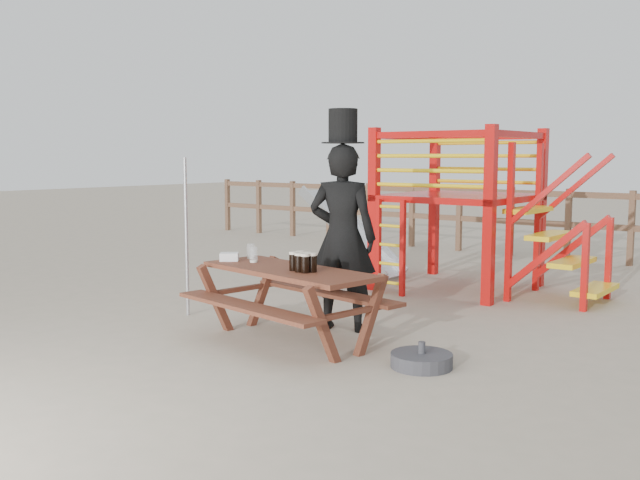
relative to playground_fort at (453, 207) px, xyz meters
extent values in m
plane|color=tan|center=(-0.12, -3.58, -1.07)|extent=(60.00, 60.00, 0.00)
cube|color=brown|center=(-0.12, 3.42, 0.03)|extent=(15.00, 0.06, 0.10)
cube|color=brown|center=(-0.12, 3.42, -0.47)|extent=(15.00, 0.06, 0.10)
cube|color=brown|center=(-7.62, 3.42, -0.47)|extent=(0.09, 0.09, 1.20)
cube|color=brown|center=(-6.62, 3.42, -0.47)|extent=(0.09, 0.09, 1.20)
cube|color=brown|center=(-5.62, 3.42, -0.47)|extent=(0.09, 0.09, 1.20)
cube|color=brown|center=(-4.62, 3.42, -0.47)|extent=(0.09, 0.09, 1.20)
cube|color=brown|center=(-3.62, 3.42, -0.47)|extent=(0.09, 0.09, 1.20)
cube|color=brown|center=(-2.62, 3.42, -0.47)|extent=(0.09, 0.09, 1.20)
cube|color=brown|center=(-1.62, 3.42, -0.47)|extent=(0.09, 0.09, 1.20)
cube|color=brown|center=(-0.62, 3.42, -0.47)|extent=(0.09, 0.09, 1.20)
cube|color=brown|center=(0.38, 3.42, -0.47)|extent=(0.09, 0.09, 1.20)
cube|color=brown|center=(1.38, 3.42, -0.47)|extent=(0.09, 0.09, 1.20)
cube|color=red|center=(-0.72, -0.78, -0.02)|extent=(0.12, 0.12, 2.10)
cube|color=red|center=(0.88, -0.78, -0.02)|extent=(0.12, 0.12, 2.10)
cube|color=red|center=(-0.72, 0.82, -0.02)|extent=(0.12, 0.12, 2.10)
cube|color=red|center=(0.88, 0.82, -0.02)|extent=(0.12, 0.12, 2.10)
cube|color=red|center=(0.08, 0.02, 0.13)|extent=(1.72, 1.72, 0.08)
cube|color=red|center=(0.08, -0.78, 0.93)|extent=(1.60, 0.08, 0.08)
cube|color=red|center=(0.08, 0.82, 0.93)|extent=(1.60, 0.08, 0.08)
cube|color=red|center=(-0.72, 0.02, 0.93)|extent=(0.08, 1.60, 0.08)
cube|color=red|center=(0.88, 0.02, 0.93)|extent=(0.08, 1.60, 0.08)
cylinder|color=yellow|center=(0.08, -0.78, 0.31)|extent=(1.50, 0.05, 0.05)
cylinder|color=yellow|center=(0.08, 0.82, 0.31)|extent=(1.50, 0.05, 0.05)
cylinder|color=yellow|center=(0.08, -0.78, 0.49)|extent=(1.50, 0.05, 0.05)
cylinder|color=yellow|center=(0.08, 0.82, 0.49)|extent=(1.50, 0.05, 0.05)
cylinder|color=yellow|center=(0.08, -0.78, 0.67)|extent=(1.50, 0.05, 0.05)
cylinder|color=yellow|center=(0.08, 0.82, 0.67)|extent=(1.50, 0.05, 0.05)
cylinder|color=yellow|center=(0.08, -0.78, 0.85)|extent=(1.50, 0.05, 0.05)
cylinder|color=yellow|center=(0.08, 0.82, 0.85)|extent=(1.50, 0.05, 0.05)
cube|color=red|center=(-0.55, -0.93, -0.47)|extent=(0.06, 0.06, 1.20)
cube|color=red|center=(-0.19, -0.93, -0.47)|extent=(0.06, 0.06, 1.20)
cylinder|color=yellow|center=(-0.37, -0.93, -0.92)|extent=(0.36, 0.04, 0.04)
cylinder|color=yellow|center=(-0.37, -0.93, -0.68)|extent=(0.36, 0.04, 0.04)
cylinder|color=yellow|center=(-0.37, -0.93, -0.44)|extent=(0.36, 0.04, 0.04)
cylinder|color=yellow|center=(-0.37, -0.93, -0.20)|extent=(0.36, 0.04, 0.04)
cylinder|color=yellow|center=(-0.37, -0.93, 0.04)|extent=(0.36, 0.04, 0.04)
cube|color=yellow|center=(1.03, 0.02, 0.01)|extent=(0.30, 0.90, 0.06)
cube|color=yellow|center=(1.31, 0.02, -0.29)|extent=(0.30, 0.90, 0.06)
cube|color=yellow|center=(1.59, 0.02, -0.59)|extent=(0.30, 0.90, 0.06)
cube|color=yellow|center=(1.87, 0.02, -0.89)|extent=(0.30, 0.90, 0.06)
cube|color=red|center=(1.43, -0.43, -0.47)|extent=(0.95, 0.08, 0.86)
cube|color=red|center=(1.43, 0.47, -0.47)|extent=(0.95, 0.08, 0.86)
cube|color=silver|center=(-1.62, 0.02, -0.45)|extent=(1.53, 0.55, 1.21)
cube|color=silver|center=(-1.62, -0.25, -0.41)|extent=(1.58, 0.04, 1.28)
cube|color=silver|center=(-1.62, 0.29, -0.41)|extent=(1.58, 0.04, 1.28)
cube|color=silver|center=(-2.52, 0.02, -0.97)|extent=(0.35, 0.55, 0.05)
cube|color=brown|center=(0.12, -3.47, -0.40)|extent=(1.89, 0.95, 0.05)
cube|color=brown|center=(0.04, -3.96, -0.67)|extent=(1.82, 0.53, 0.04)
cube|color=brown|center=(0.20, -2.98, -0.67)|extent=(1.82, 0.53, 0.04)
cube|color=brown|center=(-0.64, -3.35, -0.75)|extent=(0.24, 1.08, 0.65)
cube|color=brown|center=(0.88, -3.59, -0.75)|extent=(0.24, 1.08, 0.65)
imported|color=black|center=(0.23, -2.78, -0.14)|extent=(0.79, 0.65, 1.86)
cube|color=#0E9A15|center=(0.18, -2.64, 0.08)|extent=(0.08, 0.04, 0.43)
cylinder|color=black|center=(0.23, -2.78, 0.80)|extent=(0.42, 0.42, 0.01)
cylinder|color=black|center=(0.23, -2.78, 0.96)|extent=(0.29, 0.29, 0.32)
cube|color=white|center=(0.18, -2.65, 1.08)|extent=(0.14, 0.06, 0.04)
cylinder|color=#B2B2B7|center=(-1.50, -3.29, -0.21)|extent=(0.04, 0.04, 1.72)
cylinder|color=#36363B|center=(1.51, -3.43, -1.01)|extent=(0.51, 0.51, 0.12)
cylinder|color=#36363B|center=(1.51, -3.43, -0.90)|extent=(0.06, 0.06, 0.10)
cube|color=white|center=(-0.67, -3.47, -0.33)|extent=(0.23, 0.22, 0.08)
cylinder|color=black|center=(0.24, -3.55, -0.30)|extent=(0.08, 0.08, 0.15)
cylinder|color=beige|center=(0.24, -3.55, -0.21)|extent=(0.08, 0.08, 0.02)
cylinder|color=black|center=(0.33, -3.58, -0.30)|extent=(0.08, 0.08, 0.15)
cylinder|color=beige|center=(0.33, -3.58, -0.21)|extent=(0.08, 0.08, 0.02)
cylinder|color=black|center=(0.40, -3.58, -0.30)|extent=(0.08, 0.08, 0.15)
cylinder|color=beige|center=(0.40, -3.58, -0.21)|extent=(0.08, 0.08, 0.02)
cylinder|color=black|center=(0.24, -3.46, -0.30)|extent=(0.08, 0.08, 0.15)
cylinder|color=beige|center=(0.24, -3.46, -0.21)|extent=(0.08, 0.08, 0.02)
cylinder|color=black|center=(0.34, -3.49, -0.30)|extent=(0.08, 0.08, 0.15)
cylinder|color=beige|center=(0.34, -3.49, -0.21)|extent=(0.08, 0.08, 0.02)
cylinder|color=black|center=(0.42, -3.51, -0.30)|extent=(0.08, 0.08, 0.15)
cylinder|color=beige|center=(0.42, -3.51, -0.21)|extent=(0.08, 0.08, 0.02)
cylinder|color=silver|center=(-0.40, -3.40, -0.30)|extent=(0.08, 0.08, 0.15)
cylinder|color=beige|center=(-0.40, -3.40, -0.36)|extent=(0.07, 0.07, 0.02)
cylinder|color=silver|center=(-0.60, -3.23, -0.30)|extent=(0.08, 0.08, 0.15)
cylinder|color=beige|center=(-0.60, -3.23, -0.36)|extent=(0.07, 0.07, 0.02)
camera|label=1|loc=(4.36, -8.46, 0.66)|focal=40.00mm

